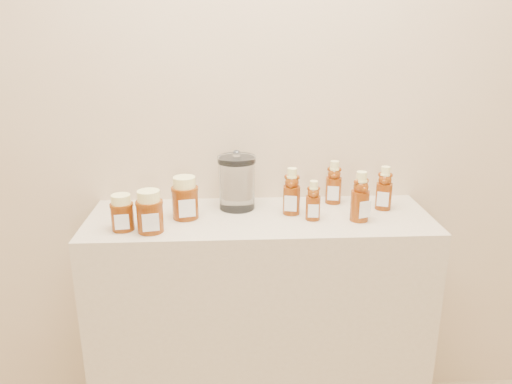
{
  "coord_description": "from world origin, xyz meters",
  "views": [
    {
      "loc": [
        -0.1,
        -0.08,
        1.53
      ],
      "look_at": [
        -0.02,
        1.52,
        1.0
      ],
      "focal_mm": 35.0,
      "sensor_mm": 36.0,
      "label": 1
    }
  ],
  "objects_px": {
    "bear_bottle_back_left": "(292,188)",
    "bear_bottle_front_left": "(313,198)",
    "honey_jar_left": "(122,212)",
    "glass_canister": "(237,180)",
    "display_table": "(260,327)"
  },
  "relations": [
    {
      "from": "bear_bottle_front_left",
      "to": "glass_canister",
      "type": "bearing_deg",
      "value": 160.02
    },
    {
      "from": "honey_jar_left",
      "to": "glass_canister",
      "type": "relative_size",
      "value": 0.57
    },
    {
      "from": "display_table",
      "to": "glass_canister",
      "type": "relative_size",
      "value": 5.68
    },
    {
      "from": "glass_canister",
      "to": "honey_jar_left",
      "type": "bearing_deg",
      "value": -153.55
    },
    {
      "from": "display_table",
      "to": "honey_jar_left",
      "type": "relative_size",
      "value": 10.02
    },
    {
      "from": "bear_bottle_back_left",
      "to": "bear_bottle_front_left",
      "type": "distance_m",
      "value": 0.09
    },
    {
      "from": "honey_jar_left",
      "to": "bear_bottle_front_left",
      "type": "bearing_deg",
      "value": -2.36
    },
    {
      "from": "bear_bottle_back_left",
      "to": "bear_bottle_front_left",
      "type": "relative_size",
      "value": 1.21
    },
    {
      "from": "honey_jar_left",
      "to": "bear_bottle_back_left",
      "type": "bearing_deg",
      "value": 4.14
    },
    {
      "from": "bear_bottle_front_left",
      "to": "glass_canister",
      "type": "relative_size",
      "value": 0.74
    },
    {
      "from": "bear_bottle_back_left",
      "to": "glass_canister",
      "type": "xyz_separation_m",
      "value": [
        -0.19,
        0.07,
        0.01
      ]
    },
    {
      "from": "display_table",
      "to": "bear_bottle_front_left",
      "type": "relative_size",
      "value": 7.7
    },
    {
      "from": "honey_jar_left",
      "to": "glass_canister",
      "type": "bearing_deg",
      "value": 18.82
    },
    {
      "from": "display_table",
      "to": "honey_jar_left",
      "type": "xyz_separation_m",
      "value": [
        -0.45,
        -0.1,
        0.51
      ]
    },
    {
      "from": "bear_bottle_back_left",
      "to": "glass_canister",
      "type": "bearing_deg",
      "value": 172.97
    }
  ]
}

